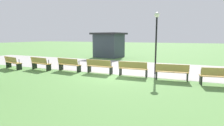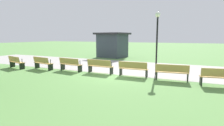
{
  "view_description": "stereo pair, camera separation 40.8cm",
  "coord_description": "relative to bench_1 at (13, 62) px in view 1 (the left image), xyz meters",
  "views": [
    {
      "loc": [
        4.2,
        -10.55,
        2.34
      ],
      "look_at": [
        -0.0,
        -0.64,
        0.8
      ],
      "focal_mm": 30.04,
      "sensor_mm": 36.0,
      "label": 1
    },
    {
      "loc": [
        4.57,
        -10.38,
        2.34
      ],
      "look_at": [
        -0.0,
        -0.64,
        0.8
      ],
      "focal_mm": 30.04,
      "sensor_mm": 36.0,
      "label": 2
    }
  ],
  "objects": [
    {
      "name": "kiosk",
      "position": [
        3.32,
        9.72,
        0.94
      ],
      "size": [
        3.65,
        3.35,
        2.73
      ],
      "rotation": [
        0.0,
        0.0,
        -0.15
      ],
      "color": "#38424C",
      "rests_on": "ground"
    },
    {
      "name": "bench_3",
      "position": [
        4.35,
        0.78,
        0.0
      ],
      "size": [
        1.74,
        0.65,
        0.89
      ],
      "rotation": [
        0.0,
        0.0,
        -0.11
      ],
      "color": "tan",
      "rests_on": "ground"
    },
    {
      "name": "lamp_post",
      "position": [
        9.86,
        2.05,
        2.18
      ],
      "size": [
        0.32,
        0.32,
        3.77
      ],
      "color": "black",
      "rests_on": "ground"
    },
    {
      "name": "bench_7",
      "position": [
        13.15,
        0.46,
        0.0
      ],
      "size": [
        1.75,
        0.76,
        0.89
      ],
      "rotation": [
        0.0,
        0.0,
        0.18
      ],
      "color": "tan",
      "rests_on": "ground"
    },
    {
      "name": "bench_5",
      "position": [
        8.76,
        0.93,
        0.0
      ],
      "size": [
        1.71,
        0.53,
        0.89
      ],
      "rotation": [
        0.0,
        0.0,
        0.04
      ],
      "color": "tan",
      "rests_on": "ground"
    },
    {
      "name": "bench_4",
      "position": [
        6.55,
        0.93,
        0.0
      ],
      "size": [
        1.71,
        0.53,
        0.89
      ],
      "rotation": [
        0.0,
        0.0,
        -0.04
      ],
      "color": "tan",
      "rests_on": "ground"
    },
    {
      "name": "ground_plane",
      "position": [
        7.66,
        1.02,
        -0.47
      ],
      "size": [
        120.0,
        120.0,
        0.0
      ],
      "primitive_type": "plane",
      "color": "#5B8C47"
    },
    {
      "name": "bench_2",
      "position": [
        2.16,
        0.46,
        0.0
      ],
      "size": [
        1.75,
        0.76,
        0.89
      ],
      "rotation": [
        0.0,
        0.0,
        -0.18
      ],
      "color": "tan",
      "rests_on": "ground"
    },
    {
      "name": "bench_1",
      "position": [
        0.0,
        0.0,
        0.0
      ],
      "size": [
        1.76,
        0.88,
        0.89
      ],
      "rotation": [
        0.0,
        0.0,
        -0.25
      ],
      "color": "tan",
      "rests_on": "ground"
    },
    {
      "name": "path_paving",
      "position": [
        7.66,
        4.12,
        -0.47
      ],
      "size": [
        34.05,
        6.28,
        0.01
      ],
      "primitive_type": "cube",
      "color": "#A39E99",
      "rests_on": "ground"
    },
    {
      "name": "bench_6",
      "position": [
        10.97,
        0.78,
        0.0
      ],
      "size": [
        1.74,
        0.65,
        0.89
      ],
      "rotation": [
        0.0,
        0.0,
        0.11
      ],
      "color": "tan",
      "rests_on": "ground"
    }
  ]
}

